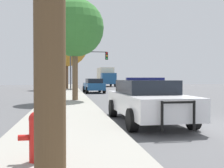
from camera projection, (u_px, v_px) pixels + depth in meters
name	position (u px, v px, depth m)	size (l,w,h in m)	color
sidewalk_left	(66.00, 130.00, 7.82)	(3.00, 110.00, 0.13)	#99968C
police_car	(147.00, 100.00, 9.61)	(2.14, 5.14, 1.53)	white
fire_hydrant	(37.00, 135.00, 4.64)	(0.60, 0.26, 0.84)	red
traffic_light	(87.00, 61.00, 32.15)	(4.37, 0.35, 4.55)	#424247
car_background_oncoming	(130.00, 85.00, 32.01)	(2.12, 4.17, 1.28)	slate
car_background_midblock	(94.00, 85.00, 28.34)	(2.09, 4.22, 1.45)	navy
box_truck	(106.00, 76.00, 49.92)	(2.77, 6.98, 3.34)	navy
tree_sidewalk_near	(75.00, 28.00, 17.58)	(3.64, 3.64, 6.36)	brown
tree_sidewalk_far	(67.00, 45.00, 36.00)	(5.40, 5.40, 8.27)	brown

